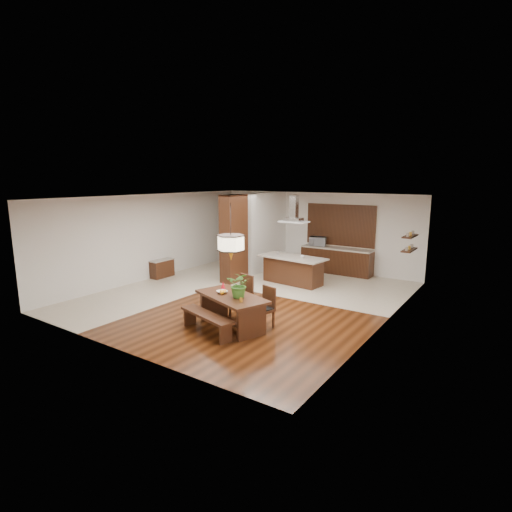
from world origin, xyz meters
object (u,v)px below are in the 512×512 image
Objects in this scene: hallway_console at (162,269)px; fruit_bowl at (222,292)px; foliage_plant at (240,285)px; pendant_lantern at (231,232)px; dining_bench at (207,324)px; microwave at (318,241)px; dining_chair_right at (263,308)px; dining_chair_left at (241,296)px; range_hood at (294,209)px; dining_table at (232,304)px; island_cup at (302,257)px; kitchen_island at (293,270)px.

hallway_console is 5.23m from fruit_bowl.
pendant_lantern is at bearing 174.37° from foliage_plant.
foliage_plant is 0.61m from fruit_bowl.
microwave is at bearing 95.28° from dining_bench.
dining_chair_right reaches higher than hallway_console.
foliage_plant reaches higher than dining_chair_left.
pendant_lantern is 1.46× the size of range_hood.
dining_chair_right is at bearing 21.55° from fruit_bowl.
dining_bench is at bearing -103.17° from microwave.
dining_chair_right reaches higher than dining_table.
hallway_console is 7.28× the size of island_cup.
microwave reaches higher than kitchen_island.
dining_table is 0.73m from dining_chair_right.
fruit_bowl reaches higher than hallway_console.
dining_chair_right is at bearing 31.03° from pendant_lantern.
microwave is at bearing 103.21° from island_cup.
microwave is (-0.87, 6.40, 0.55)m from dining_table.
microwave reaches higher than dining_bench.
kitchen_island is (-0.72, 4.24, -0.10)m from dining_table.
hallway_console is 5.48m from dining_table.
foliage_plant is 4.42m from kitchen_island.
fruit_bowl is 0.28× the size of range_hood.
dining_chair_right reaches higher than kitchen_island.
hallway_console is 0.67× the size of pendant_lantern.
foliage_plant is at bearing -4.07° from fruit_bowl.
microwave is at bearing 99.96° from foliage_plant.
hallway_console is 4.94m from island_cup.
foliage_plant is 6.52m from microwave.
dining_table is 3.41× the size of foliage_plant.
hallway_console is 5.74m from microwave.
microwave is (-0.52, 2.23, 0.16)m from island_cup.
kitchen_island is (-0.97, 4.27, -0.60)m from foliage_plant.
pendant_lantern is at bearing -134.51° from dining_chair_right.
microwave is at bearing 118.44° from dining_chair_right.
dining_table is (4.92, -2.40, 0.25)m from hallway_console.
dining_bench is 1.35m from dining_chair_left.
hallway_console is at bearing 172.56° from dining_chair_left.
foliage_plant is 0.67× the size of range_hood.
dining_chair_left reaches higher than dining_chair_right.
range_hood reaches higher than foliage_plant.
dining_chair_right is 1.04m from fruit_bowl.
fruit_bowl is at bearing 177.29° from dining_table.
pendant_lantern is 2.18× the size of foliage_plant.
pendant_lantern is at bearing 0.00° from dining_table.
dining_bench is 1.69× the size of dining_chair_right.
dining_chair_right is 0.42× the size of kitchen_island.
dining_chair_right is at bearing -64.88° from kitchen_island.
foliage_plant is 4.24m from island_cup.
kitchen_island is (4.20, 1.84, 0.15)m from hallway_console.
dining_bench is at bearing -109.68° from dining_table.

